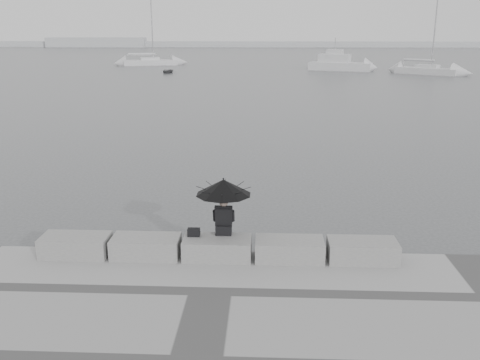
{
  "coord_description": "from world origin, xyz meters",
  "views": [
    {
      "loc": [
        1.08,
        -12.09,
        5.77
      ],
      "look_at": [
        0.38,
        3.0,
        1.45
      ],
      "focal_mm": 40.0,
      "sensor_mm": 36.0,
      "label": 1
    }
  ],
  "objects_px": {
    "sailboat_right": "(427,70)",
    "motor_cruiser": "(340,64)",
    "sailboat_left": "(150,62)",
    "seated_person": "(223,192)",
    "dinghy": "(167,71)"
  },
  "relations": [
    {
      "from": "sailboat_right",
      "to": "motor_cruiser",
      "type": "xyz_separation_m",
      "value": [
        -10.24,
        5.74,
        0.37
      ]
    },
    {
      "from": "seated_person",
      "to": "sailboat_right",
      "type": "relative_size",
      "value": 0.11
    },
    {
      "from": "seated_person",
      "to": "sailboat_left",
      "type": "xyz_separation_m",
      "value": [
        -17.25,
        73.56,
        -1.52
      ]
    },
    {
      "from": "motor_cruiser",
      "to": "sailboat_left",
      "type": "bearing_deg",
      "value": -179.13
    },
    {
      "from": "sailboat_left",
      "to": "motor_cruiser",
      "type": "height_order",
      "value": "sailboat_left"
    },
    {
      "from": "seated_person",
      "to": "motor_cruiser",
      "type": "relative_size",
      "value": 0.16
    },
    {
      "from": "seated_person",
      "to": "dinghy",
      "type": "distance_m",
      "value": 59.97
    },
    {
      "from": "sailboat_left",
      "to": "motor_cruiser",
      "type": "relative_size",
      "value": 1.45
    },
    {
      "from": "dinghy",
      "to": "sailboat_left",
      "type": "bearing_deg",
      "value": 119.15
    },
    {
      "from": "seated_person",
      "to": "sailboat_right",
      "type": "xyz_separation_m",
      "value": [
        21.58,
        58.33,
        -1.51
      ]
    },
    {
      "from": "sailboat_right",
      "to": "motor_cruiser",
      "type": "height_order",
      "value": "sailboat_right"
    },
    {
      "from": "seated_person",
      "to": "motor_cruiser",
      "type": "xyz_separation_m",
      "value": [
        11.34,
        64.07,
        -1.14
      ]
    },
    {
      "from": "sailboat_left",
      "to": "dinghy",
      "type": "bearing_deg",
      "value": -88.01
    },
    {
      "from": "sailboat_left",
      "to": "sailboat_right",
      "type": "distance_m",
      "value": 41.71
    },
    {
      "from": "motor_cruiser",
      "to": "dinghy",
      "type": "relative_size",
      "value": 3.2
    }
  ]
}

